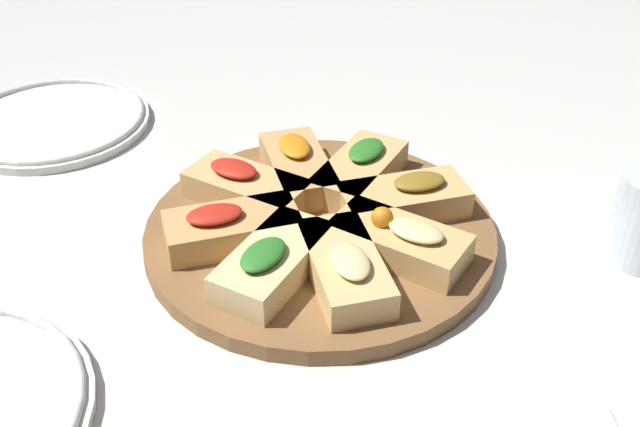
% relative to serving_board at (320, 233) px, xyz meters
% --- Properties ---
extents(ground_plane, '(3.00, 3.00, 0.00)m').
position_rel_serving_board_xyz_m(ground_plane, '(0.00, 0.00, -0.01)').
color(ground_plane, silver).
extents(serving_board, '(0.34, 0.34, 0.02)m').
position_rel_serving_board_xyz_m(serving_board, '(0.00, 0.00, 0.00)').
color(serving_board, brown).
rests_on(serving_board, ground_plane).
extents(focaccia_slice_0, '(0.11, 0.14, 0.05)m').
position_rel_serving_board_xyz_m(focaccia_slice_0, '(-0.04, -0.08, 0.03)').
color(focaccia_slice_0, tan).
rests_on(focaccia_slice_0, serving_board).
extents(focaccia_slice_1, '(0.10, 0.14, 0.04)m').
position_rel_serving_board_xyz_m(focaccia_slice_1, '(0.03, -0.08, 0.02)').
color(focaccia_slice_1, tan).
rests_on(focaccia_slice_1, serving_board).
extents(focaccia_slice_2, '(0.14, 0.11, 0.04)m').
position_rel_serving_board_xyz_m(focaccia_slice_2, '(0.08, -0.04, 0.02)').
color(focaccia_slice_2, tan).
rests_on(focaccia_slice_2, serving_board).
extents(focaccia_slice_3, '(0.14, 0.10, 0.04)m').
position_rel_serving_board_xyz_m(focaccia_slice_3, '(0.08, 0.03, 0.02)').
color(focaccia_slice_3, tan).
rests_on(focaccia_slice_3, serving_board).
extents(focaccia_slice_4, '(0.11, 0.14, 0.04)m').
position_rel_serving_board_xyz_m(focaccia_slice_4, '(0.04, 0.08, 0.02)').
color(focaccia_slice_4, tan).
rests_on(focaccia_slice_4, serving_board).
extents(focaccia_slice_5, '(0.10, 0.14, 0.04)m').
position_rel_serving_board_xyz_m(focaccia_slice_5, '(-0.03, 0.08, 0.02)').
color(focaccia_slice_5, tan).
rests_on(focaccia_slice_5, serving_board).
extents(focaccia_slice_6, '(0.14, 0.11, 0.04)m').
position_rel_serving_board_xyz_m(focaccia_slice_6, '(-0.08, 0.04, 0.02)').
color(focaccia_slice_6, '#E5C689').
rests_on(focaccia_slice_6, serving_board).
extents(focaccia_slice_7, '(0.14, 0.09, 0.04)m').
position_rel_serving_board_xyz_m(focaccia_slice_7, '(-0.08, -0.03, 0.02)').
color(focaccia_slice_7, '#DBB775').
rests_on(focaccia_slice_7, serving_board).
extents(plate_right, '(0.24, 0.24, 0.02)m').
position_rel_serving_board_xyz_m(plate_right, '(0.22, 0.35, -0.00)').
color(plate_right, white).
rests_on(plate_right, ground_plane).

